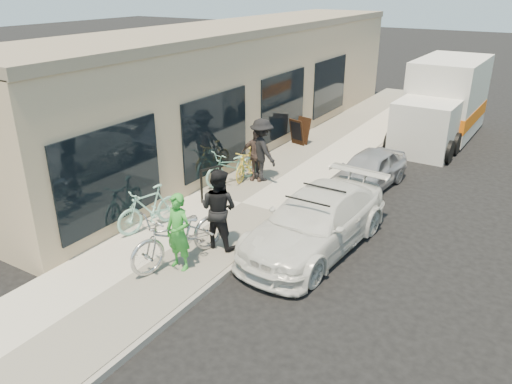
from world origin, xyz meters
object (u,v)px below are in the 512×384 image
at_px(sandwich_board, 299,131).
at_px(bystander_b, 256,155).
at_px(man_standing, 219,209).
at_px(bike_rack, 211,180).
at_px(bystander_a, 262,150).
at_px(sedan_white, 316,222).
at_px(cruiser_bike_c, 247,164).
at_px(woman_rider, 178,232).
at_px(cruiser_bike_a, 149,208).
at_px(tandem_bike, 179,235).
at_px(moving_truck, 443,104).
at_px(cruiser_bike_b, 233,166).
at_px(sedan_silver, 368,170).

xyz_separation_m(sandwich_board, bystander_b, (0.49, -3.78, 0.29)).
bearing_deg(man_standing, sandwich_board, -79.31).
distance_m(bike_rack, bystander_a, 2.04).
distance_m(sedan_white, bystander_a, 4.01).
height_order(man_standing, cruiser_bike_c, man_standing).
relative_size(woman_rider, cruiser_bike_a, 0.94).
bearing_deg(cruiser_bike_a, tandem_bike, -12.43).
xyz_separation_m(tandem_bike, bystander_a, (-0.94, 4.90, 0.31)).
height_order(moving_truck, woman_rider, moving_truck).
height_order(bike_rack, cruiser_bike_c, bike_rack).
xyz_separation_m(moving_truck, man_standing, (-2.14, -11.58, -0.25)).
distance_m(man_standing, cruiser_bike_c, 4.17).
bearing_deg(cruiser_bike_b, bike_rack, -63.41).
distance_m(woman_rider, cruiser_bike_b, 4.78).
xyz_separation_m(sedan_silver, moving_truck, (0.60, 6.32, 0.74)).
bearing_deg(moving_truck, man_standing, -99.00).
height_order(sandwich_board, man_standing, man_standing).
xyz_separation_m(sedan_white, cruiser_bike_b, (-3.57, 2.03, -0.00)).
bearing_deg(tandem_bike, cruiser_bike_a, 167.03).
relative_size(bike_rack, sedan_white, 0.20).
xyz_separation_m(sandwich_board, cruiser_bike_a, (-0.02, -7.77, 0.04)).
height_order(sedan_silver, tandem_bike, tandem_bike).
distance_m(sedan_white, cruiser_bike_a, 3.89).
height_order(woman_rider, bystander_b, woman_rider).
distance_m(sandwich_board, cruiser_bike_a, 7.77).
bearing_deg(bystander_a, tandem_bike, 127.22).
height_order(moving_truck, cruiser_bike_c, moving_truck).
bearing_deg(man_standing, cruiser_bike_c, -69.31).
height_order(moving_truck, bystander_b, moving_truck).
height_order(sedan_white, moving_truck, moving_truck).
xyz_separation_m(woman_rider, man_standing, (0.16, 1.17, 0.09)).
bearing_deg(bystander_a, bike_rack, 105.33).
relative_size(moving_truck, man_standing, 3.33).
height_order(bike_rack, cruiser_bike_a, cruiser_bike_a).
distance_m(sedan_silver, cruiser_bike_a, 6.40).
bearing_deg(man_standing, sedan_white, -147.04).
bearing_deg(man_standing, cruiser_bike_b, -63.87).
bearing_deg(woman_rider, sedan_silver, 78.71).
height_order(woman_rider, man_standing, man_standing).
xyz_separation_m(bike_rack, tandem_bike, (1.32, -2.92, 0.05)).
relative_size(sedan_silver, cruiser_bike_c, 2.16).
bearing_deg(woman_rider, man_standing, 85.86).
bearing_deg(man_standing, bystander_a, -75.47).
distance_m(bike_rack, sedan_white, 3.43).
bearing_deg(cruiser_bike_c, bike_rack, -96.00).
relative_size(woman_rider, man_standing, 0.90).
relative_size(sandwich_board, man_standing, 0.52).
distance_m(moving_truck, cruiser_bike_b, 9.22).
bearing_deg(sedan_white, tandem_bike, -127.37).
distance_m(sandwich_board, man_standing, 7.85).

